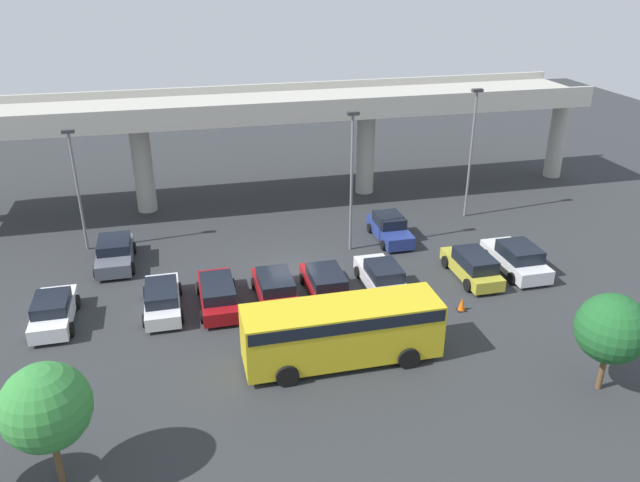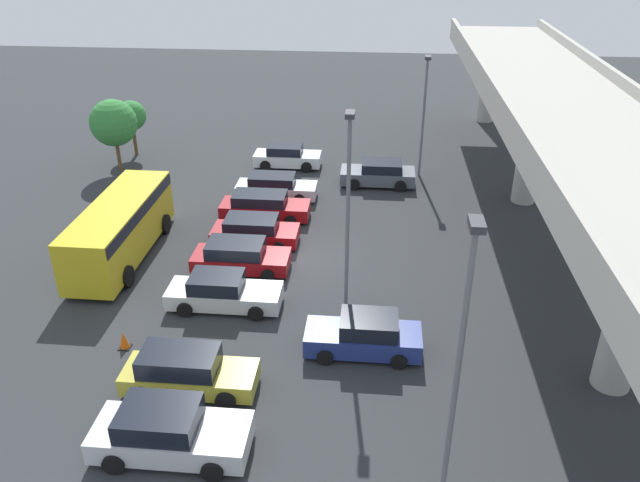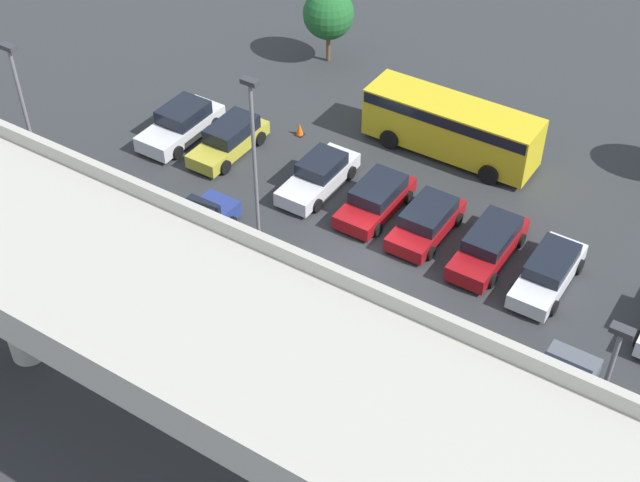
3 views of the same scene
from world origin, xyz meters
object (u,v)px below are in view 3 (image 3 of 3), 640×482
Objects in this scene: parked_car_5 at (194,225)px; tree_front_right at (328,14)px; lamp_post_near_aisle at (28,124)px; lamp_post_mid_lot at (601,398)px; parked_car_7 at (181,124)px; parked_car_9 at (376,198)px; shuttle_bus at (452,124)px; traffic_cone at (300,129)px; lamp_post_by_overpass at (254,158)px; parked_car_2 at (489,244)px; parked_car_8 at (554,394)px; parked_car_6 at (230,139)px; parked_car_1 at (549,271)px; parked_car_3 at (427,221)px; parked_car_4 at (319,175)px.

tree_front_right reaches higher than parked_car_5.
lamp_post_mid_lot is (-25.09, 0.50, -0.65)m from lamp_post_near_aisle.
lamp_post_near_aisle is 25.10m from lamp_post_mid_lot.
parked_car_9 is at bearing 90.78° from parked_car_7.
shuttle_bus is 7.75m from traffic_cone.
parked_car_2 is at bearing -149.61° from lamp_post_by_overpass.
parked_car_8 reaches higher than parked_car_9.
lamp_post_near_aisle reaches higher than lamp_post_mid_lot.
lamp_post_near_aisle is (3.69, 8.60, 4.34)m from parked_car_6.
parked_car_1 is at bearing -158.45° from lamp_post_near_aisle.
lamp_post_near_aisle is (17.84, 8.35, 4.39)m from parked_car_2.
parked_car_8 is at bearing 40.92° from parked_car_2.
shuttle_bus reaches higher than parked_car_1.
parked_car_9 is 7.30m from lamp_post_by_overpass.
parked_car_2 reaches higher than traffic_cone.
parked_car_8 is at bearing 174.96° from lamp_post_by_overpass.
parked_car_4 is (5.84, -0.25, 0.00)m from parked_car_3.
parked_car_9 is (11.11, -6.40, -0.04)m from parked_car_8.
parked_car_4 is at bearing -22.93° from parked_car_5.
parked_car_6 is 1.03× the size of parked_car_9.
parked_car_3 is 0.99× the size of parked_car_5.
parked_car_7 is (8.16, 0.22, 0.08)m from parked_car_4.
parked_car_7 is 26.08m from lamp_post_mid_lot.
parked_car_9 is (-11.32, -0.15, -0.08)m from parked_car_7.
parked_car_1 is 1.01× the size of parked_car_6.
lamp_post_mid_lot is (-12.94, 9.00, 3.75)m from parked_car_9.
lamp_post_by_overpass is at bearing 84.96° from parked_car_8.
lamp_post_by_overpass is (11.33, 4.81, 4.28)m from parked_car_1.
lamp_post_by_overpass reaches higher than parked_car_1.
lamp_post_near_aisle is (14.84, 8.32, 4.41)m from parked_car_3.
parked_car_6 is at bearing 32.45° from shuttle_bus.
parked_car_5 is 5.20m from lamp_post_by_overpass.
parked_car_9 is (-5.73, -6.04, -0.04)m from parked_car_5.
tree_front_right is at bearing -125.33° from parked_car_2.
parked_car_1 is 2.79m from parked_car_2.
shuttle_bus is at bearing -141.02° from parked_car_2.
lamp_post_by_overpass is (15.80, -3.83, 0.53)m from lamp_post_mid_lot.
lamp_post_mid_lot is at bearing 129.19° from shuttle_bus.
parked_car_4 is 15.66m from parked_car_8.
parked_car_5 reaches higher than parked_car_3.
parked_car_3 is at bearing -55.22° from parked_car_5.
parked_car_4 is at bearing -91.43° from parked_car_2.
parked_car_3 is at bearing -40.70° from lamp_post_mid_lot.
shuttle_bus reaches higher than parked_car_4.
parked_car_9 is at bearing 60.05° from parked_car_8.
parked_car_1 reaches higher than traffic_cone.
parked_car_6 is at bearing -91.54° from parked_car_1.
lamp_post_mid_lot is 23.23m from traffic_cone.
traffic_cone is (19.32, -12.22, -4.12)m from lamp_post_mid_lot.
parked_car_4 reaches higher than parked_car_3.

